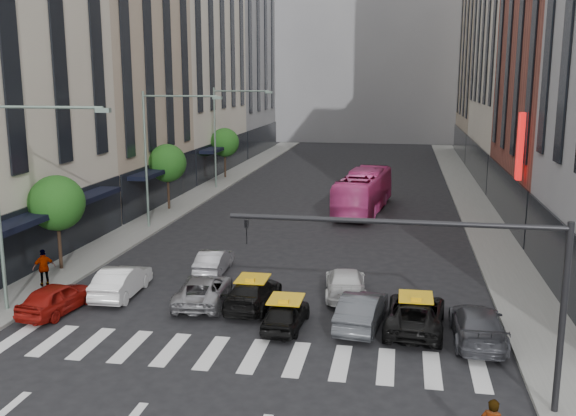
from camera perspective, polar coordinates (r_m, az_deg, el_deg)
The scene contains 28 objects.
ground at distance 22.98m, azimuth -5.44°, elevation -14.38°, with size 160.00×160.00×0.00m, color black.
sidewalk_left at distance 53.69m, azimuth -8.73°, elevation 0.72°, with size 3.00×96.00×0.15m, color slate.
sidewalk_right at distance 51.19m, azimuth 16.45°, elevation -0.15°, with size 3.00×96.00×0.15m, color slate.
building_left_b at distance 53.02m, azimuth -15.64°, elevation 13.25°, with size 8.00×16.00×24.00m, color tan.
building_left_d at distance 88.00m, azimuth -4.99°, elevation 14.73°, with size 8.00×18.00×30.00m, color gray.
building_right_d at distance 85.72m, azimuth 18.23°, elevation 13.63°, with size 8.00×18.00×28.00m, color tan.
building_far at distance 105.33m, azimuth 7.28°, elevation 15.78°, with size 30.00×10.00×36.00m, color gray.
tree_near at distance 35.20m, azimuth -19.87°, elevation 0.41°, with size 2.88×2.88×4.95m.
tree_mid at distance 49.51m, azimuth -10.67°, elevation 3.94°, with size 2.88×2.88×4.95m.
tree_far at distance 64.62m, azimuth -5.65°, elevation 5.82°, with size 2.88×2.88×4.95m.
streetlamp_near at distance 28.89m, azimuth -23.03°, elevation 2.42°, with size 5.38×0.25×9.00m.
streetlamp_mid at distance 43.07m, azimuth -11.41°, elevation 5.82°, with size 5.38×0.25×9.00m.
streetlamp_far at distance 58.20m, azimuth -5.63°, elevation 7.42°, with size 5.38×0.25×9.00m.
traffic_signal at distance 19.78m, azimuth 15.57°, elevation -5.20°, with size 10.10×0.20×6.00m.
liberty_sign at distance 40.67m, azimuth 19.94°, elevation 5.17°, with size 0.30×0.70×4.00m.
car_red at distance 29.69m, azimuth -19.88°, elevation -7.53°, with size 1.60×3.97×1.35m, color maroon.
car_white_front at distance 31.06m, azimuth -14.58°, elevation -6.29°, with size 1.51×4.33×1.43m, color silver.
car_silver at distance 29.32m, azimuth -7.53°, elevation -7.23°, with size 2.13×4.61×1.28m, color gray.
taxi_left at distance 28.69m, azimuth -3.14°, elevation -7.56°, with size 1.82×4.47×1.30m, color black.
taxi_center at distance 26.34m, azimuth -0.19°, elevation -9.40°, with size 1.45×3.60×1.23m, color black.
car_grey_mid at distance 26.66m, azimuth 6.58°, elevation -8.97°, with size 1.53×4.38×1.44m, color #3B3D42.
taxi_right at distance 26.69m, azimuth 11.24°, elevation -9.18°, with size 2.26×4.90×1.36m, color black.
car_grey_curb at distance 26.11m, azimuth 16.51°, elevation -9.89°, with size 1.94×4.78×1.39m, color #3D3F45.
car_row2_left at distance 33.77m, azimuth -6.60°, elevation -4.71°, with size 1.32×3.77×1.24m, color #A4A4AA.
car_row2_right at distance 30.13m, azimuth 5.13°, elevation -6.62°, with size 1.84×4.54×1.32m, color silver.
bus at distance 48.79m, azimuth 6.73°, elevation 1.45°, with size 2.60×11.13×3.10m, color #D73F8B.
rider at distance 18.06m, azimuth 17.79°, elevation -16.56°, with size 0.61×0.40×1.67m, color gray.
pedestrian_far at distance 33.07m, azimuth -20.86°, elevation -4.98°, with size 1.06×0.44×1.80m, color gray.
Camera 1 is at (5.70, -19.88, 10.02)m, focal length 40.00 mm.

